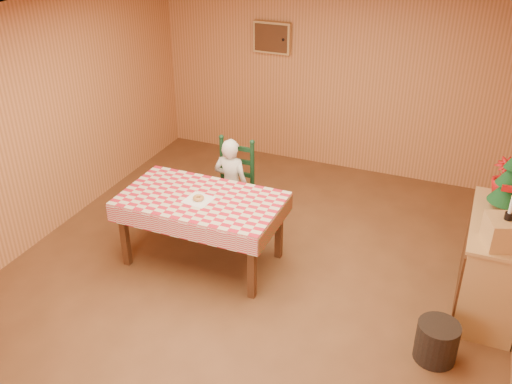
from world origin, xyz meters
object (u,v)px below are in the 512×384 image
seated_child (231,185)px  ladder_chair (233,187)px  storage_bin (437,341)px  christmas_tree (511,182)px  dining_table (201,205)px  crate (505,232)px  shelf_unit (492,264)px

seated_child → ladder_chair: bearing=-90.0°
ladder_chair → storage_bin: 2.83m
seated_child → christmas_tree: (2.84, -0.09, 0.65)m
seated_child → christmas_tree: christmas_tree is taller
dining_table → christmas_tree: christmas_tree is taller
seated_child → crate: bearing=165.4°
crate → christmas_tree: size_ratio=0.48×
dining_table → storage_bin: bearing=-12.0°
crate → dining_table: bearing=179.8°
shelf_unit → crate: bearing=-88.8°
shelf_unit → crate: 0.71m
dining_table → seated_child: 0.74m
storage_bin → christmas_tree: bearing=73.1°
christmas_tree → shelf_unit: bearing=-92.0°
dining_table → shelf_unit: (2.83, 0.39, -0.22)m
shelf_unit → storage_bin: size_ratio=3.46×
ladder_chair → christmas_tree: 2.93m
dining_table → seated_child: seated_child is taller
dining_table → ladder_chair: bearing=90.0°
ladder_chair → crate: (2.84, -0.80, 0.55)m
dining_table → crate: size_ratio=5.52×
seated_child → storage_bin: size_ratio=3.14×
crate → ladder_chair: bearing=164.3°
seated_child → shelf_unit: bearing=173.2°
seated_child → christmas_tree: 2.91m
seated_child → storage_bin: bearing=153.1°
shelf_unit → ladder_chair: bearing=172.0°
seated_child → crate: size_ratio=3.75×
ladder_chair → christmas_tree: bearing=-3.0°
christmas_tree → storage_bin: (-0.35, -1.17, -1.03)m
dining_table → crate: 2.86m
dining_table → seated_child: size_ratio=1.47×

